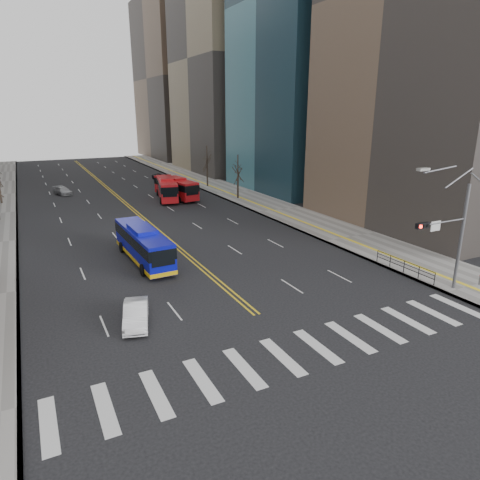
% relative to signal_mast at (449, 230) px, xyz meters
% --- Properties ---
extents(ground, '(220.00, 220.00, 0.00)m').
position_rel_signal_mast_xyz_m(ground, '(-13.77, -2.00, -4.86)').
color(ground, black).
extents(sidewalk_right, '(7.00, 130.00, 0.15)m').
position_rel_signal_mast_xyz_m(sidewalk_right, '(3.73, 43.00, -4.78)').
color(sidewalk_right, gray).
rests_on(sidewalk_right, ground).
extents(crosswalk, '(26.70, 4.00, 0.01)m').
position_rel_signal_mast_xyz_m(crosswalk, '(-13.77, -2.00, -4.85)').
color(crosswalk, silver).
rests_on(crosswalk, ground).
extents(centerline, '(0.55, 100.00, 0.01)m').
position_rel_signal_mast_xyz_m(centerline, '(-13.77, 53.00, -4.85)').
color(centerline, gold).
rests_on(centerline, ground).
extents(office_towers, '(83.00, 134.00, 58.00)m').
position_rel_signal_mast_xyz_m(office_towers, '(-13.64, 66.51, 19.07)').
color(office_towers, gray).
rests_on(office_towers, ground).
extents(signal_mast, '(5.37, 0.37, 9.39)m').
position_rel_signal_mast_xyz_m(signal_mast, '(0.00, 0.00, 0.00)').
color(signal_mast, slate).
rests_on(signal_mast, ground).
extents(pedestrian_railing, '(0.06, 6.06, 1.02)m').
position_rel_signal_mast_xyz_m(pedestrian_railing, '(0.53, 4.00, -4.03)').
color(pedestrian_railing, black).
rests_on(pedestrian_railing, sidewalk_right).
extents(street_trees, '(35.20, 47.20, 7.60)m').
position_rel_signal_mast_xyz_m(street_trees, '(-20.94, 32.55, 0.02)').
color(street_trees, black).
rests_on(street_trees, ground).
extents(blue_bus, '(2.83, 10.84, 3.16)m').
position_rel_signal_mast_xyz_m(blue_bus, '(-17.71, 16.72, -3.20)').
color(blue_bus, '#0A0EA2').
rests_on(blue_bus, ground).
extents(red_bus_near, '(4.57, 10.62, 3.30)m').
position_rel_signal_mast_xyz_m(red_bus_near, '(-7.47, 42.56, -3.01)').
color(red_bus_near, red).
rests_on(red_bus_near, ground).
extents(red_bus_far, '(3.94, 10.44, 3.26)m').
position_rel_signal_mast_xyz_m(red_bus_far, '(-6.02, 42.60, -3.04)').
color(red_bus_far, red).
rests_on(red_bus_far, ground).
extents(car_white, '(2.51, 4.42, 1.38)m').
position_rel_signal_mast_xyz_m(car_white, '(-21.19, 5.32, -4.17)').
color(car_white, silver).
rests_on(car_white, ground).
extents(car_dark_mid, '(2.43, 4.47, 1.44)m').
position_rel_signal_mast_xyz_m(car_dark_mid, '(-4.67, 50.59, -4.14)').
color(car_dark_mid, black).
rests_on(car_dark_mid, ground).
extents(car_silver, '(2.97, 4.61, 1.24)m').
position_rel_signal_mast_xyz_m(car_silver, '(-21.21, 53.48, -4.24)').
color(car_silver, gray).
rests_on(car_silver, ground).
extents(car_dark_far, '(2.36, 4.27, 1.13)m').
position_rel_signal_mast_xyz_m(car_dark_far, '(-2.99, 61.49, -4.29)').
color(car_dark_far, black).
rests_on(car_dark_far, ground).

